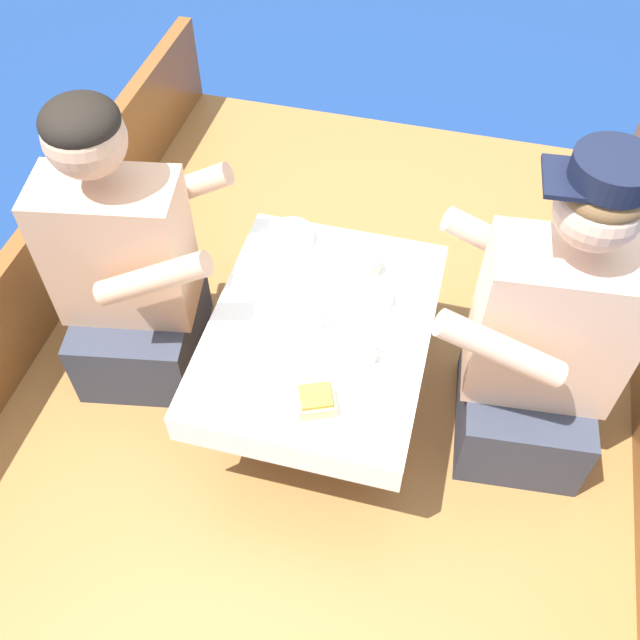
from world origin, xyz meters
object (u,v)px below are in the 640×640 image
at_px(sandwich, 316,400).
at_px(coffee_cup_starboard, 311,316).
at_px(coffee_cup_port, 364,349).
at_px(tin_can, 370,265).
at_px(person_starboard, 542,345).
at_px(person_port, 127,270).

relative_size(sandwich, coffee_cup_starboard, 1.34).
distance_m(sandwich, coffee_cup_port, 0.21).
bearing_deg(coffee_cup_starboard, tin_can, 63.92).
distance_m(coffee_cup_port, coffee_cup_starboard, 0.19).
height_order(sandwich, coffee_cup_port, coffee_cup_port).
distance_m(person_starboard, sandwich, 0.64).
bearing_deg(coffee_cup_port, person_starboard, 16.94).
relative_size(coffee_cup_port, coffee_cup_starboard, 1.12).
bearing_deg(tin_can, coffee_cup_port, -81.34).
xyz_separation_m(person_port, tin_can, (0.70, 0.19, 0.02)).
height_order(sandwich, tin_can, sandwich).
xyz_separation_m(person_starboard, tin_can, (-0.52, 0.18, -0.00)).
xyz_separation_m(coffee_cup_port, coffee_cup_starboard, (-0.17, 0.08, -0.00)).
bearing_deg(person_starboard, person_port, -4.71).
height_order(coffee_cup_port, tin_can, coffee_cup_port).
height_order(coffee_cup_starboard, tin_can, coffee_cup_starboard).
bearing_deg(sandwich, coffee_cup_starboard, 107.17).
bearing_deg(coffee_cup_starboard, coffee_cup_port, -25.06).
distance_m(person_starboard, coffee_cup_starboard, 0.64).
relative_size(person_port, sandwich, 7.95).
distance_m(person_port, coffee_cup_port, 0.77).
distance_m(coffee_cup_starboard, tin_can, 0.27).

